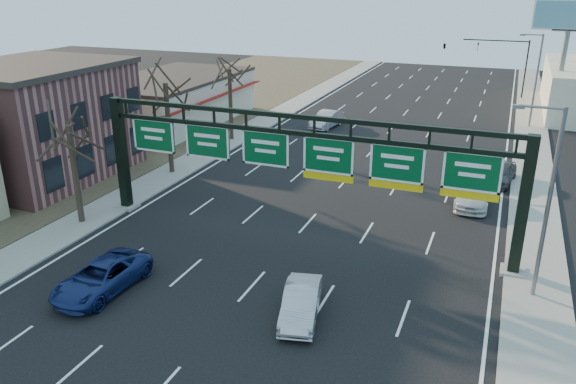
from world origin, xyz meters
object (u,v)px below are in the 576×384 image
at_px(car_blue_suv, 102,277).
at_px(car_silver_sedan, 301,303).
at_px(sign_gantry, 299,160).
at_px(car_white_wagon, 472,194).

relative_size(car_blue_suv, car_silver_sedan, 1.24).
height_order(sign_gantry, car_white_wagon, sign_gantry).
relative_size(sign_gantry, car_blue_suv, 4.68).
bearing_deg(car_blue_suv, car_white_wagon, 51.91).
bearing_deg(car_silver_sedan, car_white_wagon, 57.07).
xyz_separation_m(car_blue_suv, car_white_wagon, (15.40, 17.85, 0.01)).
distance_m(car_blue_suv, car_silver_sedan, 9.64).
height_order(car_silver_sedan, car_white_wagon, car_white_wagon).
bearing_deg(sign_gantry, car_silver_sedan, -68.71).
height_order(car_blue_suv, car_silver_sedan, car_blue_suv).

